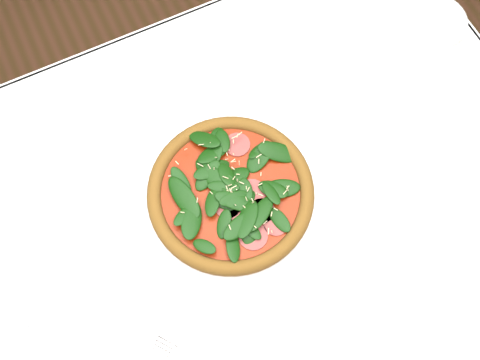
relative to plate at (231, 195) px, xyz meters
name	(u,v)px	position (x,y,z in m)	size (l,w,h in m)	color
ground	(226,292)	(-0.04, -0.03, -0.76)	(6.00, 6.00, 0.00)	brown
dining_table	(217,237)	(-0.04, -0.03, -0.11)	(1.21, 0.81, 0.75)	white
plate	(231,195)	(0.00, 0.00, 0.00)	(0.32, 0.32, 0.01)	silver
pizza	(231,192)	(0.00, 0.00, 0.02)	(0.31, 0.31, 0.04)	#996025
fork	(190,360)	(-0.17, -0.21, 0.01)	(0.10, 0.12, 0.00)	silver
saucer_far	(434,21)	(0.50, 0.15, 0.00)	(0.12, 0.12, 0.01)	silver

